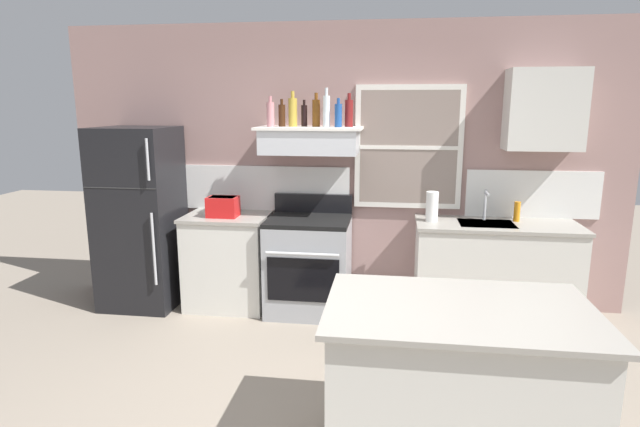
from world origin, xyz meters
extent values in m
cube|color=gray|center=(0.00, 2.23, 1.35)|extent=(5.40, 0.06, 2.70)
cube|color=white|center=(-1.15, 2.19, 1.13)|extent=(2.50, 0.02, 0.44)
cube|color=white|center=(1.80, 2.19, 1.13)|extent=(1.20, 0.02, 0.44)
cube|color=white|center=(0.65, 2.18, 1.55)|extent=(1.00, 0.04, 1.15)
cube|color=gray|center=(0.65, 2.17, 1.55)|extent=(0.90, 0.01, 1.05)
cube|color=white|center=(0.65, 2.16, 1.55)|extent=(0.90, 0.02, 0.04)
cube|color=black|center=(-1.90, 1.84, 0.87)|extent=(0.70, 0.68, 1.74)
cube|color=#333333|center=(-1.90, 1.50, 1.22)|extent=(0.69, 0.00, 0.01)
cylinder|color=#A5A8AD|center=(-1.60, 1.47, 0.67)|extent=(0.02, 0.02, 0.67)
cylinder|color=#A5A8AD|center=(-1.60, 1.47, 1.48)|extent=(0.02, 0.02, 0.37)
cube|color=silver|center=(-1.05, 1.90, 0.44)|extent=(0.76, 0.60, 0.88)
cube|color=#9E998E|center=(-1.05, 1.90, 0.90)|extent=(0.79, 0.63, 0.03)
cube|color=red|center=(-1.06, 1.82, 1.01)|extent=(0.28, 0.20, 0.19)
cube|color=black|center=(-1.06, 1.82, 1.09)|extent=(0.24, 0.16, 0.01)
cube|color=black|center=(-1.20, 1.82, 1.04)|extent=(0.02, 0.03, 0.02)
cube|color=#9EA0A5|center=(-0.25, 1.86, 0.43)|extent=(0.76, 0.64, 0.87)
cube|color=black|center=(-0.25, 1.86, 0.89)|extent=(0.76, 0.64, 0.04)
cube|color=black|center=(-0.25, 2.15, 1.00)|extent=(0.76, 0.06, 0.18)
cube|color=black|center=(-0.25, 1.54, 0.42)|extent=(0.65, 0.01, 0.40)
cylinder|color=silver|center=(-0.25, 1.50, 0.67)|extent=(0.65, 0.03, 0.03)
cube|color=silver|center=(-0.25, 1.96, 1.61)|extent=(0.88, 0.48, 0.22)
cube|color=#262628|center=(-0.25, 1.74, 1.53)|extent=(0.75, 0.02, 0.04)
cube|color=white|center=(-0.25, 1.96, 1.73)|extent=(0.96, 0.52, 0.02)
cylinder|color=#C67F84|center=(-0.61, 1.92, 1.85)|extent=(0.07, 0.07, 0.22)
cylinder|color=#C67F84|center=(-0.61, 1.92, 1.99)|extent=(0.03, 0.03, 0.05)
cylinder|color=#381E0F|center=(-0.51, 1.97, 1.84)|extent=(0.06, 0.06, 0.20)
cylinder|color=#381E0F|center=(-0.51, 1.97, 1.97)|extent=(0.03, 0.03, 0.05)
cylinder|color=#B29333|center=(-0.41, 1.98, 1.87)|extent=(0.08, 0.08, 0.25)
cylinder|color=#B29333|center=(-0.41, 1.98, 2.03)|extent=(0.03, 0.03, 0.06)
cylinder|color=black|center=(-0.31, 2.00, 1.84)|extent=(0.06, 0.06, 0.19)
cylinder|color=black|center=(-0.31, 2.00, 1.96)|extent=(0.02, 0.02, 0.05)
cylinder|color=brown|center=(-0.20, 1.98, 1.87)|extent=(0.07, 0.07, 0.24)
cylinder|color=brown|center=(-0.20, 1.98, 2.02)|extent=(0.03, 0.03, 0.06)
cylinder|color=silver|center=(-0.09, 1.92, 1.88)|extent=(0.06, 0.06, 0.28)
cylinder|color=silver|center=(-0.09, 1.92, 2.06)|extent=(0.03, 0.03, 0.07)
cylinder|color=#1E478C|center=(0.02, 1.90, 1.85)|extent=(0.07, 0.07, 0.20)
cylinder|color=#1E478C|center=(0.02, 1.90, 1.97)|extent=(0.03, 0.03, 0.05)
cylinder|color=maroon|center=(0.10, 1.99, 1.86)|extent=(0.07, 0.07, 0.24)
cylinder|color=maroon|center=(0.10, 1.99, 2.01)|extent=(0.03, 0.03, 0.06)
cube|color=silver|center=(1.45, 1.90, 0.44)|extent=(1.40, 0.60, 0.88)
cube|color=#9E998E|center=(1.45, 1.90, 0.90)|extent=(1.43, 0.63, 0.03)
cube|color=#B7BABC|center=(1.35, 1.88, 0.90)|extent=(0.48, 0.36, 0.01)
cylinder|color=silver|center=(1.35, 2.02, 1.05)|extent=(0.03, 0.03, 0.28)
cylinder|color=silver|center=(1.35, 1.94, 1.17)|extent=(0.02, 0.16, 0.02)
cylinder|color=white|center=(0.87, 1.90, 1.04)|extent=(0.11, 0.11, 0.27)
cylinder|color=orange|center=(1.63, 2.00, 1.00)|extent=(0.06, 0.06, 0.18)
cube|color=silver|center=(0.88, -0.14, 0.44)|extent=(1.32, 0.82, 0.88)
cube|color=#9E998E|center=(0.88, -0.14, 0.90)|extent=(1.40, 0.90, 0.03)
cube|color=silver|center=(1.80, 2.04, 1.90)|extent=(0.64, 0.32, 0.70)
camera|label=1|loc=(0.51, -2.76, 1.95)|focal=29.02mm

